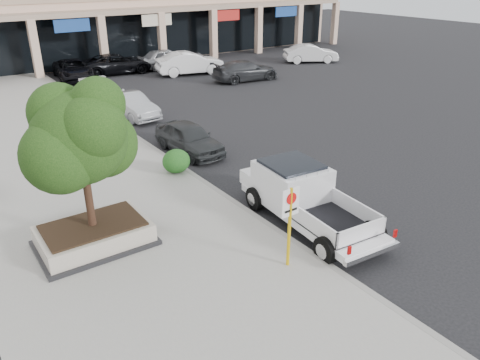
# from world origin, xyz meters

# --- Properties ---
(ground) EXTENTS (120.00, 120.00, 0.00)m
(ground) POSITION_xyz_m (0.00, 0.00, 0.00)
(ground) COLOR black
(ground) RESTS_ON ground
(sidewalk) EXTENTS (8.00, 52.00, 0.15)m
(sidewalk) POSITION_xyz_m (-5.50, 6.00, 0.07)
(sidewalk) COLOR gray
(sidewalk) RESTS_ON ground
(curb) EXTENTS (0.20, 52.00, 0.15)m
(curb) POSITION_xyz_m (-1.55, 6.00, 0.07)
(curb) COLOR gray
(curb) RESTS_ON ground
(strip_mall) EXTENTS (40.55, 12.43, 9.50)m
(strip_mall) POSITION_xyz_m (8.00, 33.93, 4.75)
(strip_mall) COLOR #D1AA93
(strip_mall) RESTS_ON ground
(planter) EXTENTS (3.20, 2.20, 0.68)m
(planter) POSITION_xyz_m (-6.41, 2.49, 0.48)
(planter) COLOR black
(planter) RESTS_ON sidewalk
(planter_tree) EXTENTS (2.90, 2.55, 4.00)m
(planter_tree) POSITION_xyz_m (-6.28, 2.65, 3.41)
(planter_tree) COLOR black
(planter_tree) RESTS_ON planter
(no_parking_sign) EXTENTS (0.55, 0.09, 2.30)m
(no_parking_sign) POSITION_xyz_m (-2.48, -1.48, 1.63)
(no_parking_sign) COLOR gold
(no_parking_sign) RESTS_ON sidewalk
(hedge) EXTENTS (1.10, 0.99, 0.93)m
(hedge) POSITION_xyz_m (-1.99, 5.83, 0.62)
(hedge) COLOR #154A17
(hedge) RESTS_ON sidewalk
(pickup_truck) EXTENTS (2.55, 5.82, 1.78)m
(pickup_truck) POSITION_xyz_m (-0.35, -0.01, 0.89)
(pickup_truck) COLOR white
(pickup_truck) RESTS_ON ground
(curb_car_a) EXTENTS (1.79, 4.02, 1.34)m
(curb_car_a) POSITION_xyz_m (-0.32, 7.77, 0.67)
(curb_car_a) COLOR #292C2E
(curb_car_a) RESTS_ON ground
(curb_car_b) EXTENTS (1.87, 4.17, 1.33)m
(curb_car_b) POSITION_xyz_m (-0.30, 14.21, 0.67)
(curb_car_b) COLOR #9C9EA3
(curb_car_b) RESTS_ON ground
(curb_car_c) EXTENTS (1.95, 4.76, 1.38)m
(curb_car_c) POSITION_xyz_m (-0.61, 17.17, 0.69)
(curb_car_c) COLOR silver
(curb_car_c) RESTS_ON ground
(curb_car_d) EXTENTS (2.88, 5.26, 1.40)m
(curb_car_d) POSITION_xyz_m (0.04, 25.58, 0.70)
(curb_car_d) COLOR black
(curb_car_d) RESTS_ON ground
(lot_car_a) EXTENTS (4.76, 3.46, 1.51)m
(lot_car_a) POSITION_xyz_m (8.83, 22.91, 0.75)
(lot_car_a) COLOR #97999F
(lot_car_a) RESTS_ON ground
(lot_car_b) EXTENTS (5.34, 2.81, 1.67)m
(lot_car_b) POSITION_xyz_m (7.90, 22.30, 0.84)
(lot_car_b) COLOR white
(lot_car_b) RESTS_ON ground
(lot_car_c) EXTENTS (5.06, 2.43, 1.42)m
(lot_car_c) POSITION_xyz_m (10.09, 18.08, 0.71)
(lot_car_c) COLOR #292B2E
(lot_car_c) RESTS_ON ground
(lot_car_d) EXTENTS (5.56, 2.91, 1.49)m
(lot_car_d) POSITION_xyz_m (3.44, 25.71, 0.75)
(lot_car_d) COLOR black
(lot_car_d) RESTS_ON ground
(lot_car_e) EXTENTS (4.68, 1.96, 1.58)m
(lot_car_e) POSITION_xyz_m (7.44, 25.33, 0.79)
(lot_car_e) COLOR #95979D
(lot_car_e) RESTS_ON ground
(lot_car_f) EXTENTS (4.77, 3.50, 1.50)m
(lot_car_f) POSITION_xyz_m (18.79, 20.63, 0.75)
(lot_car_f) COLOR silver
(lot_car_f) RESTS_ON ground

